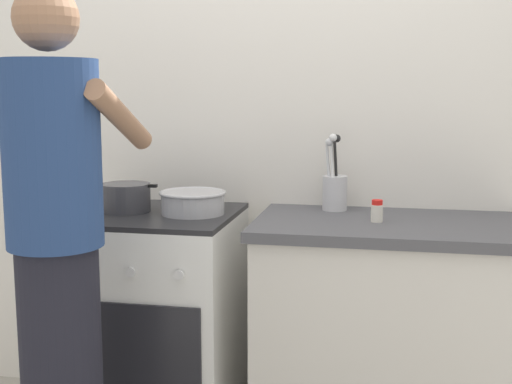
# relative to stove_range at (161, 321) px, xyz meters

# --- Properties ---
(back_wall) EXTENTS (3.20, 0.10, 2.50)m
(back_wall) POSITION_rel_stove_range_xyz_m (0.55, 0.35, 0.80)
(back_wall) COLOR silver
(back_wall) RESTS_ON ground
(countertop) EXTENTS (1.00, 0.60, 0.90)m
(countertop) POSITION_rel_stove_range_xyz_m (0.90, 0.00, 0.00)
(countertop) COLOR silver
(countertop) RESTS_ON ground
(stove_range) EXTENTS (0.60, 0.62, 0.90)m
(stove_range) POSITION_rel_stove_range_xyz_m (0.00, 0.00, 0.00)
(stove_range) COLOR white
(stove_range) RESTS_ON ground
(pot) EXTENTS (0.27, 0.20, 0.11)m
(pot) POSITION_rel_stove_range_xyz_m (-0.14, 0.00, 0.51)
(pot) COLOR #38383D
(pot) RESTS_ON stove_range
(mixing_bowl) EXTENTS (0.26, 0.26, 0.09)m
(mixing_bowl) POSITION_rel_stove_range_xyz_m (0.14, 0.00, 0.50)
(mixing_bowl) COLOR #B7B7BC
(mixing_bowl) RESTS_ON stove_range
(utensil_crock) EXTENTS (0.10, 0.10, 0.31)m
(utensil_crock) POSITION_rel_stove_range_xyz_m (0.68, 0.20, 0.54)
(utensil_crock) COLOR silver
(utensil_crock) RESTS_ON countertop
(spice_bottle) EXTENTS (0.04, 0.04, 0.08)m
(spice_bottle) POSITION_rel_stove_range_xyz_m (0.85, -0.02, 0.49)
(spice_bottle) COLOR silver
(spice_bottle) RESTS_ON countertop
(person) EXTENTS (0.41, 0.50, 1.70)m
(person) POSITION_rel_stove_range_xyz_m (-0.13, -0.60, 0.41)
(person) COLOR black
(person) RESTS_ON ground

